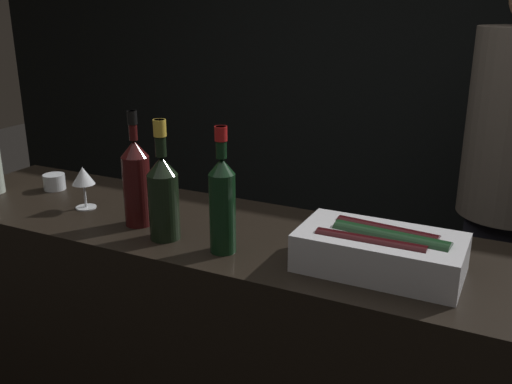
% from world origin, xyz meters
% --- Properties ---
extents(wall_back_chalkboard, '(6.40, 0.06, 2.80)m').
position_xyz_m(wall_back_chalkboard, '(0.00, 2.36, 1.40)').
color(wall_back_chalkboard, black).
rests_on(wall_back_chalkboard, ground_plane).
extents(ice_bin_with_bottles, '(0.40, 0.21, 0.11)m').
position_xyz_m(ice_bin_with_bottles, '(0.39, 0.19, 1.12)').
color(ice_bin_with_bottles, silver).
rests_on(ice_bin_with_bottles, bar_counter).
extents(wine_glass, '(0.07, 0.07, 0.14)m').
position_xyz_m(wine_glass, '(-0.58, 0.22, 1.17)').
color(wine_glass, silver).
rests_on(wine_glass, bar_counter).
extents(candle_votive, '(0.08, 0.08, 0.05)m').
position_xyz_m(candle_votive, '(-0.81, 0.32, 1.09)').
color(candle_votive, silver).
rests_on(candle_votive, bar_counter).
extents(red_wine_bottle_burgundy, '(0.07, 0.07, 0.34)m').
position_xyz_m(red_wine_bottle_burgundy, '(-0.02, 0.12, 1.21)').
color(red_wine_bottle_burgundy, black).
rests_on(red_wine_bottle_burgundy, bar_counter).
extents(champagne_bottle, '(0.09, 0.09, 0.34)m').
position_xyz_m(champagne_bottle, '(-0.21, 0.13, 1.20)').
color(champagne_bottle, black).
rests_on(champagne_bottle, bar_counter).
extents(red_wine_bottle_black_foil, '(0.08, 0.08, 0.34)m').
position_xyz_m(red_wine_bottle_black_foil, '(-0.34, 0.18, 1.20)').
color(red_wine_bottle_black_foil, '#380F0F').
rests_on(red_wine_bottle_black_foil, bar_counter).
extents(person_in_hoodie, '(0.42, 0.42, 1.82)m').
position_xyz_m(person_in_hoodie, '(0.63, 1.42, 1.01)').
color(person_in_hoodie, black).
rests_on(person_in_hoodie, ground_plane).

